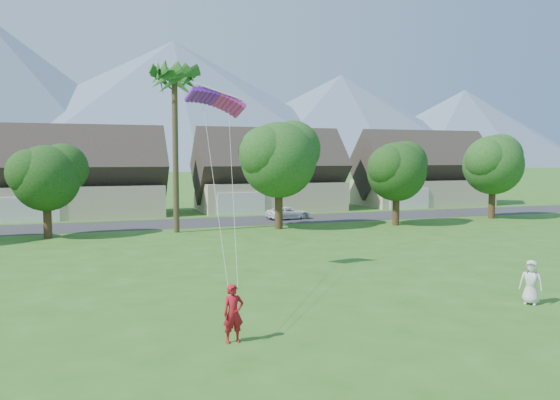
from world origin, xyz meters
name	(u,v)px	position (x,y,z in m)	size (l,w,h in m)	color
ground	(396,364)	(0.00, 0.00, 0.00)	(500.00, 500.00, 0.00)	#2D6019
street	(191,223)	(0.00, 34.00, 0.01)	(90.00, 7.00, 0.01)	#2D2D30
kite_flyer	(233,313)	(-3.82, 3.20, 0.91)	(0.66, 0.43, 1.81)	#A5121D
watcher	(531,282)	(8.16, 3.76, 0.87)	(0.85, 0.55, 1.73)	silver
parked_car	(288,213)	(8.95, 34.00, 0.58)	(1.92, 4.17, 1.16)	white
mountain_ridge	(133,108)	(10.40, 260.00, 29.07)	(540.00, 240.00, 70.00)	slate
houses_row	(181,179)	(0.49, 42.99, 3.44)	(72.75, 8.19, 8.86)	beige
tree_row	(188,168)	(-1.14, 27.92, 4.89)	(62.27, 6.67, 8.45)	#47301C
fan_palm	(174,74)	(-2.00, 28.50, 11.80)	(3.00, 3.00, 13.80)	#4C3D26
parafoil_kite	(216,99)	(-2.23, 12.86, 8.46)	(2.82, 1.18, 0.50)	purple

